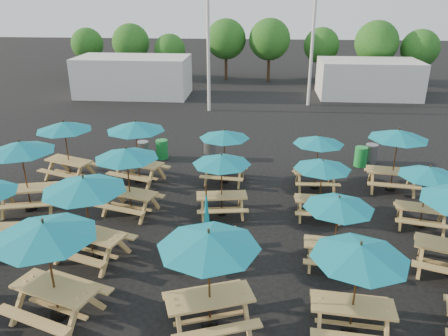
# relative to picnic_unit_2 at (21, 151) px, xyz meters

# --- Properties ---
(ground) EXTENTS (120.00, 120.00, 0.00)m
(ground) POSITION_rel_picnic_unit_2_xyz_m (6.69, 0.23, -2.20)
(ground) COLOR black
(ground) RESTS_ON ground
(picnic_unit_2) EXTENTS (2.79, 2.79, 2.54)m
(picnic_unit_2) POSITION_rel_picnic_unit_2_xyz_m (0.00, 0.00, 0.00)
(picnic_unit_2) COLOR tan
(picnic_unit_2) RESTS_ON ground
(picnic_unit_3) EXTENTS (2.81, 2.81, 2.43)m
(picnic_unit_3) POSITION_rel_picnic_unit_2_xyz_m (0.28, 2.79, -0.09)
(picnic_unit_3) COLOR tan
(picnic_unit_3) RESTS_ON ground
(picnic_unit_4) EXTENTS (2.92, 2.92, 2.55)m
(picnic_unit_4) POSITION_rel_picnic_unit_2_xyz_m (3.36, -5.23, 0.01)
(picnic_unit_4) COLOR tan
(picnic_unit_4) RESTS_ON ground
(picnic_unit_5) EXTENTS (2.90, 2.90, 2.55)m
(picnic_unit_5) POSITION_rel_picnic_unit_2_xyz_m (3.29, -2.79, 0.01)
(picnic_unit_5) COLOR tan
(picnic_unit_5) RESTS_ON ground
(picnic_unit_6) EXTENTS (2.67, 2.67, 2.38)m
(picnic_unit_6) POSITION_rel_picnic_unit_2_xyz_m (3.60, 0.05, -0.14)
(picnic_unit_6) COLOR tan
(picnic_unit_6) RESTS_ON ground
(picnic_unit_7) EXTENTS (2.91, 2.91, 2.53)m
(picnic_unit_7) POSITION_rel_picnic_unit_2_xyz_m (3.19, 2.71, -0.01)
(picnic_unit_7) COLOR tan
(picnic_unit_7) RESTS_ON ground
(picnic_unit_8) EXTENTS (2.87, 2.87, 2.49)m
(picnic_unit_8) POSITION_rel_picnic_unit_2_xyz_m (6.95, -5.25, -0.04)
(picnic_unit_8) COLOR tan
(picnic_unit_8) RESTS_ON ground
(picnic_unit_9) EXTENTS (2.13, 1.96, 2.31)m
(picnic_unit_9) POSITION_rel_picnic_unit_2_xyz_m (6.55, -2.49, -1.25)
(picnic_unit_9) COLOR tan
(picnic_unit_9) RESTS_ON ground
(picnic_unit_10) EXTENTS (2.24, 2.24, 2.18)m
(picnic_unit_10) POSITION_rel_picnic_unit_2_xyz_m (6.73, 0.23, -0.31)
(picnic_unit_10) COLOR tan
(picnic_unit_10) RESTS_ON ground
(picnic_unit_11) EXTENTS (2.18, 2.18, 2.19)m
(picnic_unit_11) POSITION_rel_picnic_unit_2_xyz_m (6.60, 2.94, -0.30)
(picnic_unit_11) COLOR tan
(picnic_unit_11) RESTS_ON ground
(picnic_unit_12) EXTENTS (2.27, 2.27, 2.31)m
(picnic_unit_12) POSITION_rel_picnic_unit_2_xyz_m (10.10, -5.18, -0.20)
(picnic_unit_12) COLOR tan
(picnic_unit_12) RESTS_ON ground
(picnic_unit_13) EXTENTS (2.09, 2.09, 2.11)m
(picnic_unit_13) POSITION_rel_picnic_unit_2_xyz_m (10.10, -2.54, -0.37)
(picnic_unit_13) COLOR tan
(picnic_unit_13) RESTS_ON ground
(picnic_unit_14) EXTENTS (1.94, 1.94, 2.09)m
(picnic_unit_14) POSITION_rel_picnic_unit_2_xyz_m (10.03, 0.27, -0.39)
(picnic_unit_14) COLOR tan
(picnic_unit_14) RESTS_ON ground
(picnic_unit_15) EXTENTS (2.02, 2.02, 2.14)m
(picnic_unit_15) POSITION_rel_picnic_unit_2_xyz_m (10.18, 2.67, -0.35)
(picnic_unit_15) COLOR tan
(picnic_unit_15) RESTS_ON ground
(picnic_unit_18) EXTENTS (2.26, 2.26, 2.10)m
(picnic_unit_18) POSITION_rel_picnic_unit_2_xyz_m (13.27, -0.10, -0.38)
(picnic_unit_18) COLOR tan
(picnic_unit_18) RESTS_ON ground
(picnic_unit_19) EXTENTS (2.47, 2.47, 2.44)m
(picnic_unit_19) POSITION_rel_picnic_unit_2_xyz_m (13.08, 2.74, -0.08)
(picnic_unit_19) COLOR tan
(picnic_unit_19) RESTS_ON ground
(waste_bin_0) EXTENTS (0.54, 0.54, 0.87)m
(waste_bin_0) POSITION_rel_picnic_unit_2_xyz_m (2.71, 5.13, -1.76)
(waste_bin_0) COLOR gray
(waste_bin_0) RESTS_ON ground
(waste_bin_1) EXTENTS (0.54, 0.54, 0.87)m
(waste_bin_1) POSITION_rel_picnic_unit_2_xyz_m (3.53, 5.42, -1.76)
(waste_bin_1) COLOR #1A913A
(waste_bin_1) RESTS_ON ground
(waste_bin_2) EXTENTS (0.54, 0.54, 0.87)m
(waste_bin_2) POSITION_rel_picnic_unit_2_xyz_m (5.73, 5.47, -1.76)
(waste_bin_2) COLOR gray
(waste_bin_2) RESTS_ON ground
(waste_bin_3) EXTENTS (0.54, 0.54, 0.87)m
(waste_bin_3) POSITION_rel_picnic_unit_2_xyz_m (12.41, 5.18, -1.76)
(waste_bin_3) COLOR #1A913A
(waste_bin_3) RESTS_ON ground
(waste_bin_4) EXTENTS (0.54, 0.54, 0.87)m
(waste_bin_4) POSITION_rel_picnic_unit_2_xyz_m (12.95, 5.60, -1.76)
(waste_bin_4) COLOR gray
(waste_bin_4) RESTS_ON ground
(mast_0) EXTENTS (0.20, 0.20, 12.00)m
(mast_0) POSITION_rel_picnic_unit_2_xyz_m (4.69, 14.23, 3.80)
(mast_0) COLOR silver
(mast_0) RESTS_ON ground
(mast_1) EXTENTS (0.20, 0.20, 12.00)m
(mast_1) POSITION_rel_picnic_unit_2_xyz_m (11.19, 16.23, 3.80)
(mast_1) COLOR silver
(mast_1) RESTS_ON ground
(event_tent_0) EXTENTS (8.00, 4.00, 2.80)m
(event_tent_0) POSITION_rel_picnic_unit_2_xyz_m (-1.31, 18.23, -0.80)
(event_tent_0) COLOR silver
(event_tent_0) RESTS_ON ground
(event_tent_1) EXTENTS (7.00, 4.00, 2.60)m
(event_tent_1) POSITION_rel_picnic_unit_2_xyz_m (15.69, 19.23, -0.90)
(event_tent_1) COLOR silver
(event_tent_1) RESTS_ON ground
(tree_0) EXTENTS (2.80, 2.80, 4.24)m
(tree_0) POSITION_rel_picnic_unit_2_xyz_m (-7.38, 25.48, 0.63)
(tree_0) COLOR #382314
(tree_0) RESTS_ON ground
(tree_1) EXTENTS (3.11, 3.11, 4.72)m
(tree_1) POSITION_rel_picnic_unit_2_xyz_m (-3.05, 24.13, 0.95)
(tree_1) COLOR #382314
(tree_1) RESTS_ON ground
(tree_2) EXTENTS (2.59, 2.59, 3.93)m
(tree_2) POSITION_rel_picnic_unit_2_xyz_m (0.30, 23.88, 0.43)
(tree_2) COLOR #382314
(tree_2) RESTS_ON ground
(tree_3) EXTENTS (3.36, 3.36, 5.09)m
(tree_3) POSITION_rel_picnic_unit_2_xyz_m (4.94, 24.95, 1.21)
(tree_3) COLOR #382314
(tree_3) RESTS_ON ground
(tree_4) EXTENTS (3.41, 3.41, 5.17)m
(tree_4) POSITION_rel_picnic_unit_2_xyz_m (8.59, 24.49, 1.26)
(tree_4) COLOR #382314
(tree_4) RESTS_ON ground
(tree_5) EXTENTS (2.94, 2.94, 4.45)m
(tree_5) POSITION_rel_picnic_unit_2_xyz_m (12.91, 24.90, 0.77)
(tree_5) COLOR #382314
(tree_5) RESTS_ON ground
(tree_6) EXTENTS (3.38, 3.38, 5.13)m
(tree_6) POSITION_rel_picnic_unit_2_xyz_m (16.92, 23.12, 1.23)
(tree_6) COLOR #382314
(tree_6) RESTS_ON ground
(tree_7) EXTENTS (2.95, 2.95, 4.48)m
(tree_7) POSITION_rel_picnic_unit_2_xyz_m (20.32, 23.15, 0.79)
(tree_7) COLOR #382314
(tree_7) RESTS_ON ground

